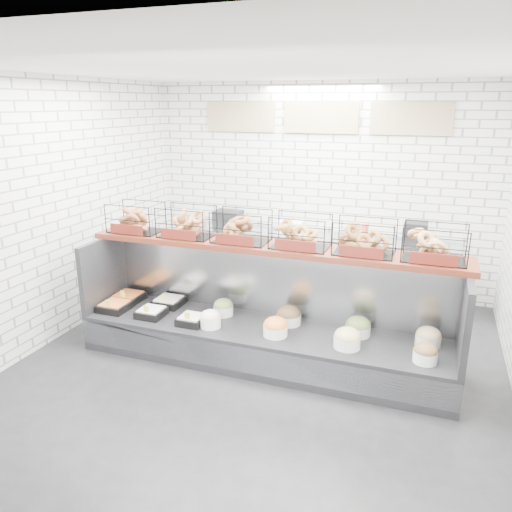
% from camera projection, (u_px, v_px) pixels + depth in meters
% --- Properties ---
extents(ground, '(5.50, 5.50, 0.00)m').
position_uv_depth(ground, '(253.00, 373.00, 5.20)').
color(ground, black).
rests_on(ground, ground).
extents(room_shell, '(5.02, 5.51, 3.01)m').
position_uv_depth(room_shell, '(273.00, 168.00, 5.13)').
color(room_shell, silver).
rests_on(room_shell, ground).
extents(display_case, '(4.00, 0.90, 1.20)m').
position_uv_depth(display_case, '(265.00, 331.00, 5.41)').
color(display_case, black).
rests_on(display_case, ground).
extents(bagel_shelf, '(4.10, 0.50, 0.40)m').
position_uv_depth(bagel_shelf, '(270.00, 233.00, 5.26)').
color(bagel_shelf, '#43170E').
rests_on(bagel_shelf, display_case).
extents(prep_counter, '(4.00, 0.60, 1.20)m').
position_uv_depth(prep_counter, '(311.00, 263.00, 7.24)').
color(prep_counter, '#93969B').
rests_on(prep_counter, ground).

